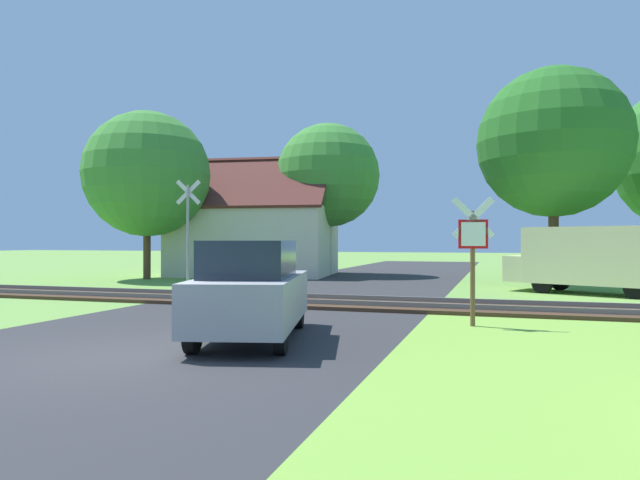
# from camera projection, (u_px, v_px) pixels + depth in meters

# --- Properties ---
(ground_plane) EXTENTS (160.00, 160.00, 0.00)m
(ground_plane) POSITION_uv_depth(u_px,v_px,m) (112.00, 358.00, 8.63)
(ground_plane) COLOR #6B9942
(road_asphalt) EXTENTS (7.90, 80.00, 0.01)m
(road_asphalt) POSITION_uv_depth(u_px,v_px,m) (183.00, 337.00, 10.53)
(road_asphalt) COLOR #2D2D30
(road_asphalt) RESTS_ON ground
(rail_track) EXTENTS (60.00, 2.60, 0.22)m
(rail_track) POSITION_uv_depth(u_px,v_px,m) (293.00, 301.00, 16.12)
(rail_track) COLOR #422D1E
(rail_track) RESTS_ON ground
(stop_sign_near) EXTENTS (0.86, 0.22, 2.69)m
(stop_sign_near) POSITION_uv_depth(u_px,v_px,m) (473.00, 249.00, 11.80)
(stop_sign_near) COLOR brown
(stop_sign_near) RESTS_ON ground
(crossing_sign_far) EXTENTS (0.85, 0.26, 3.92)m
(crossing_sign_far) POSITION_uv_depth(u_px,v_px,m) (188.00, 227.00, 19.90)
(crossing_sign_far) COLOR #9E9EA5
(crossing_sign_far) RESTS_ON ground
(house) EXTENTS (8.82, 7.63, 6.13)m
(house) POSITION_uv_depth(u_px,v_px,m) (257.00, 238.00, 29.66)
(house) COLOR beige
(house) RESTS_ON ground
(tree_right) EXTENTS (6.00, 6.00, 8.72)m
(tree_right) POSITION_uv_depth(u_px,v_px,m) (553.00, 143.00, 22.83)
(tree_right) COLOR #513823
(tree_right) RESTS_ON ground
(tree_center) EXTENTS (5.37, 5.37, 7.86)m
(tree_center) POSITION_uv_depth(u_px,v_px,m) (328.00, 176.00, 29.59)
(tree_center) COLOR #513823
(tree_center) RESTS_ON ground
(tree_left) EXTENTS (5.80, 5.80, 7.77)m
(tree_left) POSITION_uv_depth(u_px,v_px,m) (147.00, 174.00, 26.40)
(tree_left) COLOR #513823
(tree_left) RESTS_ON ground
(mail_truck) EXTENTS (5.22, 3.82, 2.24)m
(mail_truck) POSITION_uv_depth(u_px,v_px,m) (589.00, 257.00, 18.97)
(mail_truck) COLOR beige
(mail_truck) RESTS_ON ground
(parked_car) EXTENTS (2.55, 4.28, 1.78)m
(parked_car) POSITION_uv_depth(u_px,v_px,m) (252.00, 290.00, 10.22)
(parked_car) COLOR #99999E
(parked_car) RESTS_ON ground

